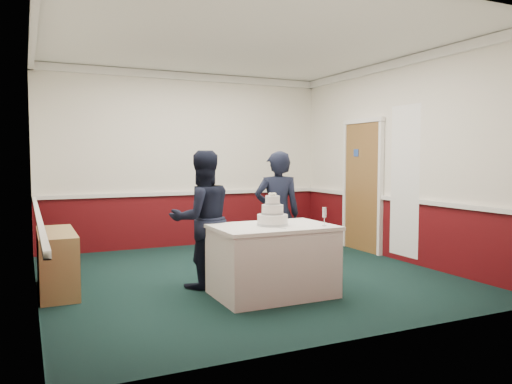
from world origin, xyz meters
name	(u,v)px	position (x,y,z in m)	size (l,w,h in m)	color
ground	(245,275)	(0.00, 0.00, 0.00)	(5.00, 5.00, 0.00)	black
room_shell	(233,127)	(0.08, 0.61, 1.97)	(5.00, 5.00, 3.00)	white
sideboard	(57,262)	(-2.28, 0.19, 0.35)	(0.41, 1.20, 0.70)	#9A7C4A
cake_table	(272,260)	(-0.10, -0.98, 0.40)	(1.32, 0.92, 0.79)	white
wedding_cake	(272,215)	(-0.10, -0.98, 0.90)	(0.35, 0.35, 0.36)	white
cake_knife	(278,228)	(-0.13, -1.18, 0.79)	(0.01, 0.22, 0.01)	silver
champagne_flute	(324,213)	(0.40, -1.26, 0.93)	(0.05, 0.05, 0.21)	silver
person_man	(202,219)	(-0.69, -0.30, 0.81)	(0.79, 0.62, 1.63)	black
person_woman	(277,214)	(0.36, -0.20, 0.81)	(0.59, 0.39, 1.62)	black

